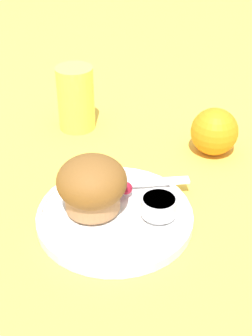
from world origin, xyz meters
TOP-DOWN VIEW (x-y plane):
  - ground_plane at (0.00, 0.00)m, footprint 3.00×3.00m
  - plate at (-0.01, -0.01)m, footprint 0.21×0.21m
  - muffin at (-0.04, -0.01)m, footprint 0.09×0.09m
  - cream_ramekin at (0.05, -0.01)m, footprint 0.05×0.05m
  - berry_pair at (-0.01, 0.02)m, footprint 0.03×0.02m
  - butter_knife at (0.01, 0.04)m, footprint 0.17×0.05m
  - orange_fruit at (0.13, 0.18)m, footprint 0.08×0.08m
  - juice_glass at (-0.11, 0.24)m, footprint 0.06×0.06m

SIDE VIEW (x-z plane):
  - ground_plane at x=0.00m, z-range 0.00..0.00m
  - plate at x=-0.01m, z-range 0.00..0.02m
  - butter_knife at x=0.01m, z-range 0.02..0.02m
  - berry_pair at x=-0.01m, z-range 0.02..0.04m
  - cream_ramekin at x=0.05m, z-range 0.02..0.04m
  - orange_fruit at x=0.13m, z-range 0.00..0.08m
  - muffin at x=-0.04m, z-range 0.02..0.09m
  - juice_glass at x=-0.11m, z-range 0.00..0.11m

